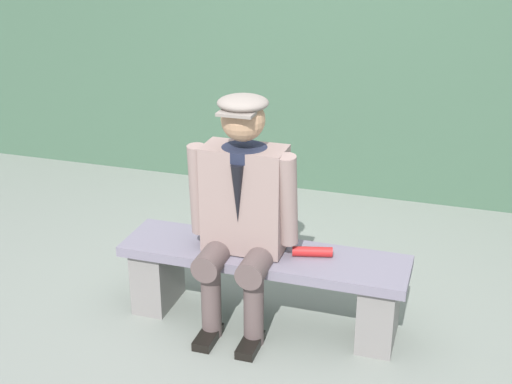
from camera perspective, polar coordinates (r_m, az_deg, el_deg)
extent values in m
plane|color=gray|center=(4.08, 0.58, -10.47)|extent=(30.00, 30.00, 0.00)
cube|color=slate|center=(3.87, 0.60, -5.26)|extent=(1.61, 0.41, 0.06)
cube|color=gray|center=(3.87, 10.03, -9.48)|extent=(0.19, 0.35, 0.39)
cube|color=gray|center=(4.19, -8.05, -6.65)|extent=(0.19, 0.35, 0.39)
cube|color=gray|center=(3.76, -0.93, -0.55)|extent=(0.44, 0.23, 0.59)
cylinder|color=#1E2338|center=(3.66, -0.95, 3.28)|extent=(0.24, 0.24, 0.06)
cone|color=black|center=(3.63, -1.53, -0.19)|extent=(0.07, 0.07, 0.32)
sphere|color=tan|center=(3.59, -1.07, 5.98)|extent=(0.23, 0.23, 0.23)
ellipsoid|color=gray|center=(3.57, -1.08, 7.32)|extent=(0.27, 0.27, 0.08)
cube|color=gray|center=(3.48, -1.63, 6.43)|extent=(0.19, 0.10, 0.02)
cylinder|color=#564645|center=(3.76, 0.33, -5.56)|extent=(0.15, 0.41, 0.15)
cylinder|color=#564645|center=(3.78, -0.19, -9.37)|extent=(0.11, 0.11, 0.46)
cube|color=black|center=(3.84, -0.47, -12.39)|extent=(0.10, 0.24, 0.05)
cylinder|color=gray|center=(3.64, 2.63, -0.70)|extent=(0.11, 0.17, 0.52)
cylinder|color=#564645|center=(3.83, -3.17, -5.03)|extent=(0.15, 0.41, 0.15)
cylinder|color=#564645|center=(3.85, -3.69, -8.77)|extent=(0.11, 0.11, 0.46)
cube|color=black|center=(3.91, -3.94, -11.74)|extent=(0.10, 0.24, 0.05)
cylinder|color=gray|center=(3.79, -4.73, 0.20)|extent=(0.11, 0.15, 0.52)
cylinder|color=#B21E1E|center=(3.81, 4.64, -4.89)|extent=(0.22, 0.11, 0.06)
cube|color=#3F5D47|center=(5.64, 7.15, 10.53)|extent=(12.00, 0.24, 2.14)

